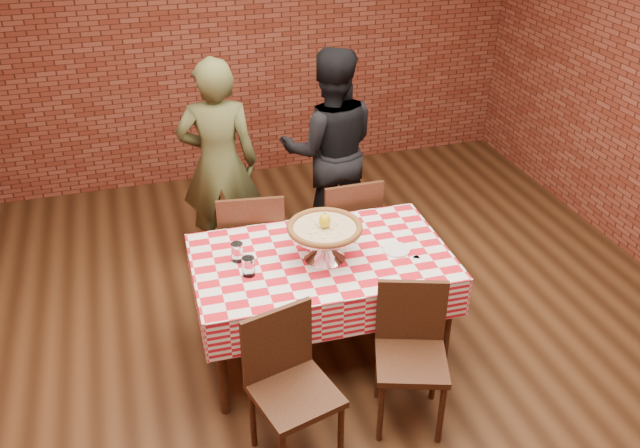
# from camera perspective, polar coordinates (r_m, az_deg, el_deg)

# --- Properties ---
(ground) EXTENTS (6.00, 6.00, 0.00)m
(ground) POSITION_cam_1_polar(r_m,az_deg,el_deg) (4.56, 1.36, -11.62)
(ground) COLOR black
(ground) RESTS_ON ground
(back_wall) EXTENTS (5.50, 0.00, 5.50)m
(back_wall) POSITION_cam_1_polar(r_m,az_deg,el_deg) (6.49, -7.09, 16.03)
(back_wall) COLOR maroon
(back_wall) RESTS_ON ground
(table) EXTENTS (1.61, 1.00, 0.75)m
(table) POSITION_cam_1_polar(r_m,az_deg,el_deg) (4.42, 0.11, -6.87)
(table) COLOR #462516
(table) RESTS_ON ground
(tablecloth) EXTENTS (1.65, 1.03, 0.27)m
(tablecloth) POSITION_cam_1_polar(r_m,az_deg,el_deg) (4.28, 0.11, -4.24)
(tablecloth) COLOR red
(tablecloth) RESTS_ON table
(pizza_stand) EXTENTS (0.54, 0.54, 0.21)m
(pizza_stand) POSITION_cam_1_polar(r_m,az_deg,el_deg) (4.13, 0.41, -1.66)
(pizza_stand) COLOR silver
(pizza_stand) RESTS_ON tablecloth
(pizza) EXTENTS (0.55, 0.55, 0.03)m
(pizza) POSITION_cam_1_polar(r_m,az_deg,el_deg) (4.07, 0.41, -0.37)
(pizza) COLOR #C5B688
(pizza) RESTS_ON pizza_stand
(lemon) EXTENTS (0.09, 0.09, 0.09)m
(lemon) POSITION_cam_1_polar(r_m,az_deg,el_deg) (4.04, 0.41, 0.28)
(lemon) COLOR yellow
(lemon) RESTS_ON pizza
(water_glass_left) EXTENTS (0.08, 0.08, 0.12)m
(water_glass_left) POSITION_cam_1_polar(r_m,az_deg,el_deg) (4.02, -6.11, -3.62)
(water_glass_left) COLOR white
(water_glass_left) RESTS_ON tablecloth
(water_glass_right) EXTENTS (0.08, 0.08, 0.12)m
(water_glass_right) POSITION_cam_1_polar(r_m,az_deg,el_deg) (4.15, -7.05, -2.39)
(water_glass_right) COLOR white
(water_glass_right) RESTS_ON tablecloth
(side_plate) EXTENTS (0.18, 0.18, 0.01)m
(side_plate) POSITION_cam_1_polar(r_m,az_deg,el_deg) (4.27, 6.51, -2.20)
(side_plate) COLOR white
(side_plate) RESTS_ON tablecloth
(sweetener_packet_a) EXTENTS (0.05, 0.04, 0.00)m
(sweetener_packet_a) POSITION_cam_1_polar(r_m,az_deg,el_deg) (4.22, 8.11, -2.84)
(sweetener_packet_a) COLOR white
(sweetener_packet_a) RESTS_ON tablecloth
(sweetener_packet_b) EXTENTS (0.06, 0.05, 0.00)m
(sweetener_packet_b) POSITION_cam_1_polar(r_m,az_deg,el_deg) (4.22, 8.28, -2.81)
(sweetener_packet_b) COLOR white
(sweetener_packet_b) RESTS_ON tablecloth
(condiment_caddy) EXTENTS (0.12, 0.11, 0.15)m
(condiment_caddy) POSITION_cam_1_polar(r_m,az_deg,el_deg) (4.43, -0.17, 0.35)
(condiment_caddy) COLOR silver
(condiment_caddy) RESTS_ON tablecloth
(chair_near_left) EXTENTS (0.51, 0.51, 0.90)m
(chair_near_left) POSITION_cam_1_polar(r_m,az_deg,el_deg) (3.71, -2.11, -14.35)
(chair_near_left) COLOR #462516
(chair_near_left) RESTS_ON ground
(chair_near_right) EXTENTS (0.51, 0.51, 0.88)m
(chair_near_right) POSITION_cam_1_polar(r_m,az_deg,el_deg) (3.93, 7.76, -11.61)
(chair_near_right) COLOR #462516
(chair_near_right) RESTS_ON ground
(chair_far_left) EXTENTS (0.52, 0.52, 0.94)m
(chair_far_left) POSITION_cam_1_polar(r_m,az_deg,el_deg) (4.90, -5.85, -1.55)
(chair_far_left) COLOR #462516
(chair_far_left) RESTS_ON ground
(chair_far_right) EXTENTS (0.44, 0.44, 0.92)m
(chair_far_right) POSITION_cam_1_polar(r_m,az_deg,el_deg) (5.08, 2.08, -0.27)
(chair_far_right) COLOR #462516
(chair_far_right) RESTS_ON ground
(diner_olive) EXTENTS (0.67, 0.50, 1.68)m
(diner_olive) POSITION_cam_1_polar(r_m,az_deg,el_deg) (5.22, -8.61, 5.06)
(diner_olive) COLOR #474A28
(diner_olive) RESTS_ON ground
(diner_black) EXTENTS (0.93, 0.79, 1.67)m
(diner_black) POSITION_cam_1_polar(r_m,az_deg,el_deg) (5.42, 0.86, 6.34)
(diner_black) COLOR black
(diner_black) RESTS_ON ground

